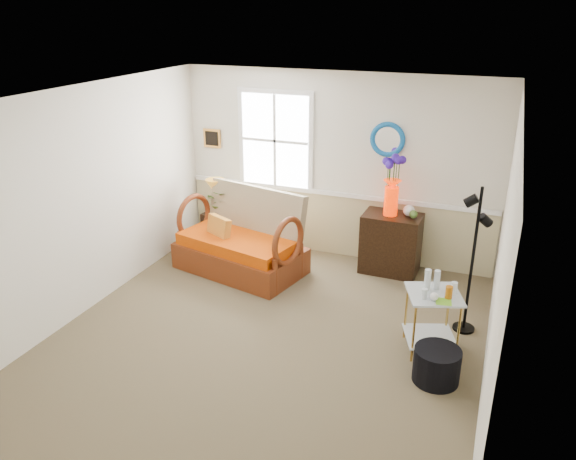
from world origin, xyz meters
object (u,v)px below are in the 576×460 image
(cabinet, at_px, (391,243))
(ottoman, at_px, (437,365))
(loveseat, at_px, (240,233))
(floor_lamp, at_px, (472,262))
(lamp_stand, at_px, (216,230))
(side_table, at_px, (431,322))

(cabinet, xyz_separation_m, ottoman, (0.93, -2.23, -0.23))
(loveseat, xyz_separation_m, floor_lamp, (3.00, -0.45, 0.29))
(lamp_stand, xyz_separation_m, ottoman, (3.52, -2.08, -0.10))
(side_table, bearing_deg, lamp_stand, 155.07)
(lamp_stand, xyz_separation_m, side_table, (3.38, -1.57, 0.06))
(side_table, distance_m, ottoman, 0.56)
(loveseat, xyz_separation_m, side_table, (2.69, -1.00, -0.21))
(lamp_stand, relative_size, floor_lamp, 0.33)
(loveseat, bearing_deg, lamp_stand, 152.98)
(loveseat, xyz_separation_m, ottoman, (2.83, -1.51, -0.37))
(loveseat, relative_size, cabinet, 2.05)
(cabinet, xyz_separation_m, floor_lamp, (1.10, -1.17, 0.43))
(side_table, relative_size, floor_lamp, 0.40)
(lamp_stand, distance_m, cabinet, 2.60)
(ottoman, bearing_deg, cabinet, 112.55)
(loveseat, height_order, ottoman, loveseat)
(cabinet, bearing_deg, side_table, -64.07)
(lamp_stand, distance_m, ottoman, 4.09)
(lamp_stand, bearing_deg, ottoman, -30.67)
(cabinet, relative_size, side_table, 1.22)
(cabinet, bearing_deg, ottoman, -66.18)
(lamp_stand, bearing_deg, side_table, -24.93)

